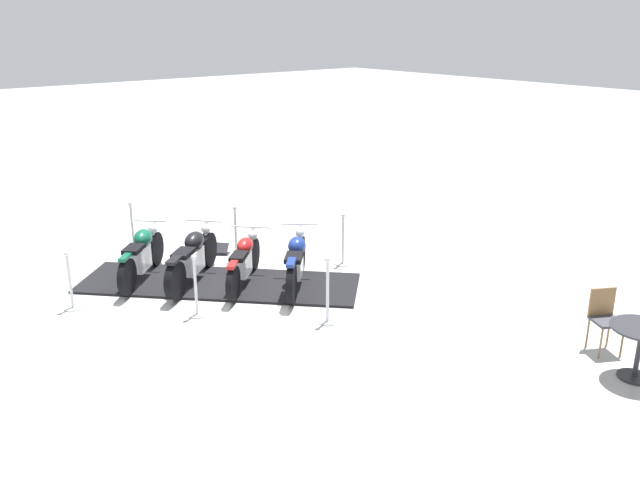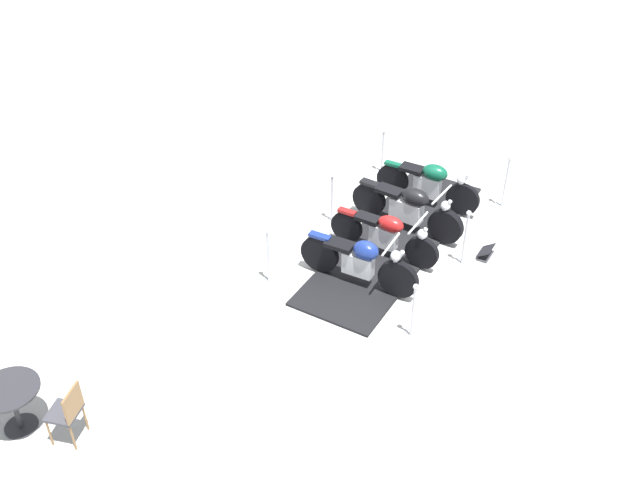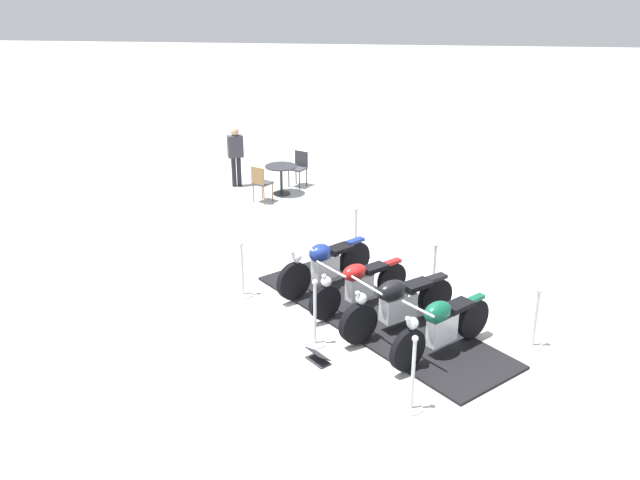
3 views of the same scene
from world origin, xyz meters
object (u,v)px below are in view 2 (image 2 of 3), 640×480
object	(u,v)px
motorcycle_maroon	(386,234)
motorcycle_black	(408,207)
motorcycle_navy	(360,261)
stanchion_left_front	(269,264)
stanchion_right_mid	(464,248)
stanchion_right_rear	(504,191)
cafe_table	(11,398)
info_placard	(485,253)
stanchion_right_front	(412,321)
cafe_chair_across_table	(68,410)
stanchion_left_mid	(332,206)
motorcycle_forest	(429,183)
stanchion_left_rear	(382,158)

from	to	relation	value
motorcycle_maroon	motorcycle_black	xyz separation A→B (m)	(0.66, -0.70, 0.02)
motorcycle_navy	stanchion_left_front	world-z (taller)	stanchion_left_front
stanchion_right_mid	stanchion_right_rear	size ratio (longest dim) A/B	0.99
stanchion_right_mid	cafe_table	distance (m)	7.59
info_placard	motorcycle_black	bearing A→B (deg)	-91.44
stanchion_right_front	info_placard	xyz separation A→B (m)	(1.58, -2.09, -0.25)
stanchion_left_front	cafe_chair_across_table	distance (m)	4.14
stanchion_left_mid	cafe_chair_across_table	distance (m)	6.29
info_placard	stanchion_right_mid	bearing A→B (deg)	-32.24
stanchion_left_mid	stanchion_right_rear	size ratio (longest dim) A/B	0.93
motorcycle_navy	stanchion_left_front	bearing A→B (deg)	-154.83
stanchion_right_mid	motorcycle_maroon	bearing A→B (deg)	63.57
cafe_chair_across_table	stanchion_right_rear	bearing A→B (deg)	-127.34
stanchion_right_front	stanchion_left_front	bearing A→B (deg)	43.25
stanchion_left_mid	cafe_table	world-z (taller)	stanchion_left_mid
stanchion_left_front	stanchion_right_front	xyz separation A→B (m)	(-1.95, -1.84, -0.08)
stanchion_right_rear	cafe_chair_across_table	bearing A→B (deg)	113.17
motorcycle_black	motorcycle_forest	world-z (taller)	motorcycle_black
motorcycle_navy	stanchion_right_mid	distance (m)	1.96
motorcycle_black	stanchion_left_rear	size ratio (longest dim) A/B	1.80
motorcycle_navy	cafe_table	xyz separation A→B (m)	(-1.62, 5.45, 0.05)
stanchion_right_mid	cafe_chair_across_table	world-z (taller)	stanchion_right_mid
info_placard	motorcycle_maroon	bearing A→B (deg)	-59.72
stanchion_left_rear	stanchion_right_front	xyz separation A→B (m)	(-4.92, 1.32, -0.02)
stanchion_right_rear	motorcycle_maroon	bearing A→B (deg)	107.04
motorcycle_forest	cafe_chair_across_table	bearing A→B (deg)	-104.32
motorcycle_navy	info_placard	world-z (taller)	motorcycle_navy
stanchion_left_rear	cafe_chair_across_table	xyz separation A→B (m)	(-5.49, 6.42, 0.21)
motorcycle_navy	stanchion_right_front	xyz separation A→B (m)	(-1.45, -0.38, -0.20)
stanchion_right_front	stanchion_right_rear	xyz separation A→B (m)	(2.96, -3.15, 0.07)
motorcycle_maroon	cafe_table	distance (m)	6.56
motorcycle_navy	motorcycle_black	xyz separation A→B (m)	(1.32, -1.40, -0.01)
cafe_table	stanchion_left_mid	bearing A→B (deg)	-57.08
motorcycle_forest	stanchion_left_mid	bearing A→B (deg)	-134.92
stanchion_left_rear	stanchion_right_mid	distance (m)	3.45
cafe_table	info_placard	bearing A→B (deg)	-77.54
motorcycle_maroon	stanchion_left_mid	distance (m)	1.47
motorcycle_navy	stanchion_right_rear	bearing A→B (deg)	67.44
motorcycle_forest	stanchion_right_rear	size ratio (longest dim) A/B	1.39
motorcycle_navy	motorcycle_black	bearing A→B (deg)	87.31
motorcycle_forest	info_placard	bearing A→B (deg)	-33.80
stanchion_left_rear	stanchion_right_rear	size ratio (longest dim) A/B	0.90
motorcycle_navy	stanchion_left_mid	world-z (taller)	stanchion_left_mid
cafe_table	stanchion_right_mid	bearing A→B (deg)	-77.44
motorcycle_black	stanchion_left_front	distance (m)	2.98
stanchion_left_front	cafe_chair_across_table	world-z (taller)	stanchion_left_front
motorcycle_forest	info_placard	size ratio (longest dim) A/B	3.65
cafe_chair_across_table	info_placard	bearing A→B (deg)	-133.85
stanchion_right_mid	stanchion_left_mid	bearing A→B (deg)	43.25
info_placard	stanchion_left_front	bearing A→B (deg)	-48.65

